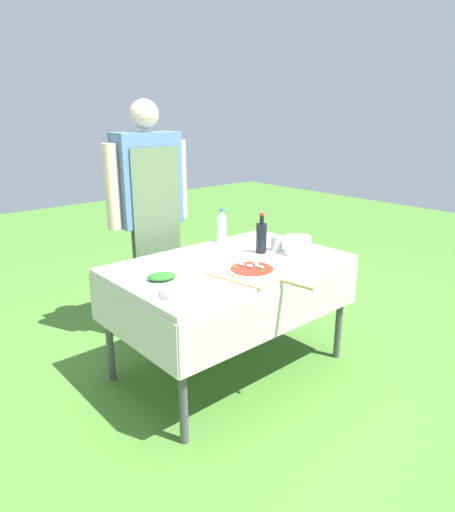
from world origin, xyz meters
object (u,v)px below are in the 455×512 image
water_bottle (222,226)px  herb_container (161,277)px  person_cook (149,203)px  prep_table (230,274)px  pizza_on_peel (253,271)px  mixing_tub (297,245)px  plate_stack (187,291)px  sauce_jar (277,244)px  oil_bottle (261,237)px

water_bottle → herb_container: (-0.74, -0.36, -0.09)m
person_cook → water_bottle: person_cook is taller
prep_table → pizza_on_peel: bearing=-99.1°
mixing_tub → plate_stack: (-0.94, -0.08, -0.04)m
herb_container → plate_stack: 0.25m
mixing_tub → plate_stack: size_ratio=0.63×
mixing_tub → sauce_jar: size_ratio=1.88×
water_bottle → plate_stack: (-0.76, -0.61, -0.09)m
herb_container → person_cook: bearing=61.5°
person_cook → pizza_on_peel: person_cook is taller
pizza_on_peel → plate_stack: size_ratio=2.27×
water_bottle → sauce_jar: water_bottle is taller
prep_table → sauce_jar: sauce_jar is taller
water_bottle → oil_bottle: bearing=-85.8°
mixing_tub → prep_table: bearing=159.4°
person_cook → oil_bottle: bearing=116.3°
prep_table → pizza_on_peel: pizza_on_peel is taller
water_bottle → herb_container: bearing=-153.9°
person_cook → sauce_jar: bearing=122.0°
pizza_on_peel → water_bottle: 0.69m
water_bottle → mixing_tub: 0.56m
pizza_on_peel → sauce_jar: 0.49m
oil_bottle → prep_table: bearing=-178.7°
water_bottle → mixing_tub: (0.18, -0.53, -0.05)m
oil_bottle → plate_stack: oil_bottle is taller
person_cook → pizza_on_peel: size_ratio=2.76×
herb_container → mixing_tub: (0.93, -0.17, 0.04)m
pizza_on_peel → herb_container: bearing=142.0°
water_bottle → sauce_jar: (0.14, -0.39, -0.07)m
person_cook → plate_stack: 1.13m
oil_bottle → plate_stack: 0.83m
herb_container → sauce_jar: 0.88m
oil_bottle → pizza_on_peel: bearing=-141.5°
herb_container → oil_bottle: bearing=0.2°
plate_stack → oil_bottle: bearing=17.9°
herb_container → sauce_jar: bearing=-1.6°
oil_bottle → mixing_tub: (0.16, -0.17, -0.05)m
mixing_tub → sauce_jar: 0.15m
mixing_tub → plate_stack: mixing_tub is taller
person_cook → plate_stack: bearing=68.2°
oil_bottle → water_bottle: oil_bottle is taller
water_bottle → mixing_tub: bearing=-71.0°
oil_bottle → herb_container: oil_bottle is taller
water_bottle → person_cook: bearing=129.6°
pizza_on_peel → herb_container: size_ratio=2.69×
prep_table → sauce_jar: 0.41m
sauce_jar → herb_container: bearing=178.4°
pizza_on_peel → mixing_tub: mixing_tub is taller
oil_bottle → sauce_jar: 0.13m
oil_bottle → sauce_jar: oil_bottle is taller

